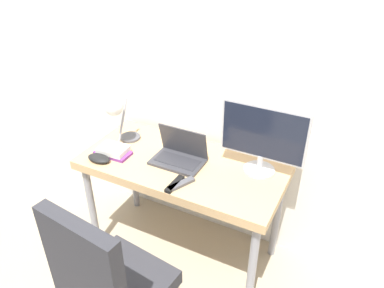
% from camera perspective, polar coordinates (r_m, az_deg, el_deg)
% --- Properties ---
extents(ground_plane, '(12.00, 12.00, 0.00)m').
position_cam_1_polar(ground_plane, '(2.73, -4.62, -19.94)').
color(ground_plane, tan).
extents(wall_back, '(8.00, 0.05, 2.60)m').
position_cam_1_polar(wall_back, '(2.47, 2.67, 11.77)').
color(wall_back, silver).
rests_on(wall_back, ground_plane).
extents(desk, '(1.31, 0.64, 0.78)m').
position_cam_1_polar(desk, '(2.44, -1.46, -4.37)').
color(desk, tan).
rests_on(desk, ground_plane).
extents(laptop, '(0.33, 0.21, 0.22)m').
position_cam_1_polar(laptop, '(2.39, -1.93, -1.67)').
color(laptop, '#38383D').
rests_on(laptop, desk).
extents(monitor, '(0.52, 0.19, 0.44)m').
position_cam_1_polar(monitor, '(2.23, 10.76, 1.09)').
color(monitor, '#B7B7BC').
rests_on(monitor, desk).
extents(desk_lamp, '(0.14, 0.27, 0.37)m').
position_cam_1_polar(desk_lamp, '(2.49, -11.42, 4.85)').
color(desk_lamp, '#4C4C51').
rests_on(desk_lamp, desk).
extents(office_chair, '(0.57, 0.58, 1.07)m').
position_cam_1_polar(office_chair, '(1.99, -12.90, -19.80)').
color(office_chair, black).
rests_on(office_chair, ground_plane).
extents(book_stack, '(0.24, 0.15, 0.06)m').
position_cam_1_polar(book_stack, '(2.51, -11.92, -1.02)').
color(book_stack, '#753384').
rests_on(book_stack, desk).
extents(tv_remote, '(0.11, 0.18, 0.02)m').
position_cam_1_polar(tv_remote, '(2.20, -1.67, -6.12)').
color(tv_remote, '#4C4C51').
rests_on(tv_remote, desk).
extents(media_remote, '(0.04, 0.17, 0.02)m').
position_cam_1_polar(media_remote, '(2.20, -2.66, -6.13)').
color(media_remote, black).
rests_on(media_remote, desk).
extents(game_controller, '(0.16, 0.09, 0.04)m').
position_cam_1_polar(game_controller, '(2.47, -14.01, -2.12)').
color(game_controller, black).
rests_on(game_controller, desk).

